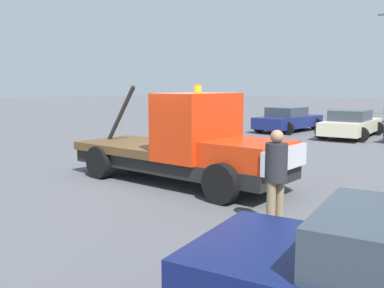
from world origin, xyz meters
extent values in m
plane|color=#545459|center=(0.00, 0.00, 0.00)|extent=(160.00, 160.00, 0.00)
cube|color=black|center=(0.00, 0.00, 0.53)|extent=(6.09, 2.18, 0.35)
cube|color=red|center=(2.16, 0.11, 0.98)|extent=(1.77, 1.87, 0.55)
cube|color=silver|center=(3.05, 0.15, 0.95)|extent=(0.21, 1.89, 0.50)
cube|color=red|center=(0.66, 0.03, 1.51)|extent=(1.42, 2.16, 1.62)
cube|color=brown|center=(-1.50, -0.07, 0.81)|extent=(3.10, 2.25, 0.22)
cylinder|color=black|center=(-2.16, -0.11, 1.70)|extent=(1.19, 0.18, 1.63)
cylinder|color=orange|center=(0.66, 0.03, 2.42)|extent=(0.18, 0.18, 0.20)
cylinder|color=black|center=(2.03, 1.10, 0.44)|extent=(0.88, 0.26, 0.88)
cylinder|color=black|center=(2.12, -0.90, 0.44)|extent=(0.88, 0.26, 0.88)
cylinder|color=black|center=(-2.00, 0.90, 0.44)|extent=(0.88, 0.26, 0.88)
cylinder|color=black|center=(-1.90, -1.09, 0.44)|extent=(0.88, 0.26, 0.88)
cylinder|color=black|center=(5.20, -3.18, 0.34)|extent=(0.68, 0.22, 0.68)
cylinder|color=#847051|center=(3.83, -1.39, 0.42)|extent=(0.16, 0.16, 0.85)
cylinder|color=#847051|center=(3.79, -1.60, 0.42)|extent=(0.16, 0.16, 0.85)
cylinder|color=#28282D|center=(3.81, -1.50, 1.19)|extent=(0.39, 0.39, 0.67)
sphere|color=#A87A56|center=(3.81, -1.50, 1.64)|extent=(0.23, 0.23, 0.23)
cube|color=navy|center=(-4.11, 13.07, 0.54)|extent=(1.88, 4.59, 0.60)
cube|color=#333D47|center=(-4.11, 12.84, 1.09)|extent=(1.63, 1.94, 0.50)
cylinder|color=black|center=(-4.96, 14.63, 0.34)|extent=(0.68, 0.22, 0.68)
cylinder|color=black|center=(-3.22, 14.61, 0.34)|extent=(0.68, 0.22, 0.68)
cylinder|color=black|center=(-5.00, 11.52, 0.34)|extent=(0.68, 0.22, 0.68)
cylinder|color=black|center=(-3.26, 11.50, 0.34)|extent=(0.68, 0.22, 0.68)
cube|color=beige|center=(-0.48, 12.68, 0.54)|extent=(2.41, 5.07, 0.60)
cube|color=#333D47|center=(-0.45, 12.44, 1.09)|extent=(1.84, 2.23, 0.50)
cylinder|color=black|center=(-1.55, 14.22, 0.34)|extent=(0.68, 0.22, 0.68)
cylinder|color=black|center=(0.17, 14.44, 0.34)|extent=(0.68, 0.22, 0.68)
cylinder|color=black|center=(-1.13, 10.93, 0.34)|extent=(0.68, 0.22, 0.68)
cylinder|color=black|center=(0.58, 11.15, 0.34)|extent=(0.68, 0.22, 0.68)
cube|color=black|center=(1.11, 3.39, 0.02)|extent=(0.40, 0.40, 0.04)
cone|color=orange|center=(1.11, 3.39, 0.28)|extent=(0.36, 0.36, 0.55)
camera|label=1|loc=(7.59, -7.89, 2.50)|focal=40.00mm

